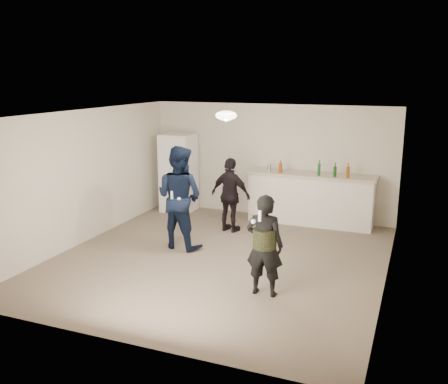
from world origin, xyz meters
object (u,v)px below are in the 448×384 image
at_px(man, 179,197).
at_px(woman, 265,245).
at_px(spectator, 231,195).
at_px(counter, 310,200).
at_px(shaker, 269,167).
at_px(fridge, 179,173).

xyz_separation_m(man, woman, (2.05, -1.39, -0.20)).
height_order(man, spectator, man).
relative_size(counter, shaker, 15.29).
bearing_deg(spectator, man, 77.91).
bearing_deg(shaker, fridge, 179.73).
relative_size(fridge, man, 0.95).
distance_m(shaker, woman, 3.83).
height_order(shaker, spectator, spectator).
xyz_separation_m(counter, man, (-1.92, -2.35, 0.42)).
relative_size(fridge, shaker, 10.59).
distance_m(shaker, man, 2.50).
distance_m(counter, spectator, 1.80).
height_order(counter, man, man).
relative_size(shaker, spectator, 0.11).
xyz_separation_m(man, spectator, (0.53, 1.22, -0.19)).
bearing_deg(fridge, counter, 1.30).
distance_m(counter, shaker, 1.12).
height_order(counter, shaker, shaker).
xyz_separation_m(counter, spectator, (-1.39, -1.13, 0.23)).
height_order(shaker, man, man).
xyz_separation_m(woman, spectator, (-1.52, 2.62, 0.01)).
height_order(counter, woman, woman).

